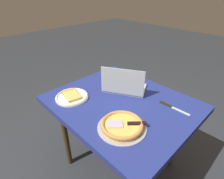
{
  "coord_description": "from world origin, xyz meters",
  "views": [
    {
      "loc": [
        -0.76,
        0.85,
        1.52
      ],
      "look_at": [
        0.06,
        0.04,
        0.83
      ],
      "focal_mm": 28.63,
      "sensor_mm": 36.0,
      "label": 1
    }
  ],
  "objects": [
    {
      "name": "table_knife",
      "position": [
        -0.31,
        -0.21,
        0.74
      ],
      "size": [
        0.23,
        0.02,
        0.01
      ],
      "color": "silver",
      "rests_on": "dining_table"
    },
    {
      "name": "pizza_plate",
      "position": [
        0.31,
        0.25,
        0.75
      ],
      "size": [
        0.26,
        0.26,
        0.04
      ],
      "color": "white",
      "rests_on": "dining_table"
    },
    {
      "name": "pizza_tray",
      "position": [
        -0.2,
        0.21,
        0.75
      ],
      "size": [
        0.31,
        0.31,
        0.04
      ],
      "color": "#A39FAB",
      "rests_on": "dining_table"
    },
    {
      "name": "laptop",
      "position": [
        0.09,
        -0.13,
        0.78
      ],
      "size": [
        0.41,
        0.36,
        0.23
      ],
      "color": "#B3BBB9",
      "rests_on": "dining_table"
    },
    {
      "name": "dining_table",
      "position": [
        0.0,
        0.0,
        0.67
      ],
      "size": [
        1.07,
        0.89,
        0.73
      ],
      "color": "navy",
      "rests_on": "ground_plane"
    },
    {
      "name": "ground_plane",
      "position": [
        0.0,
        0.0,
        0.0
      ],
      "size": [
        12.0,
        12.0,
        0.0
      ],
      "primitive_type": "plane",
      "color": "#2C3035"
    }
  ]
}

